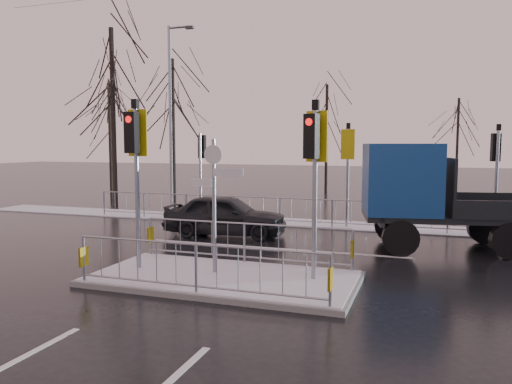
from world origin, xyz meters
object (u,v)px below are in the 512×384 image
(traffic_island, at_px, (223,264))
(flatbed_truck, at_px, (433,193))
(street_lamp_left, at_px, (172,112))
(car_far_lane, at_px, (225,215))

(traffic_island, xyz_separation_m, flatbed_truck, (4.50, 5.24, 1.27))
(traffic_island, bearing_deg, street_lamp_left, 124.07)
(traffic_island, relative_size, street_lamp_left, 0.73)
(street_lamp_left, bearing_deg, traffic_island, -55.93)
(traffic_island, distance_m, street_lamp_left, 12.17)
(car_far_lane, relative_size, flatbed_truck, 0.58)
(traffic_island, xyz_separation_m, car_far_lane, (-2.12, 5.24, 0.31))
(car_far_lane, bearing_deg, street_lamp_left, 39.08)
(car_far_lane, bearing_deg, flatbed_truck, -96.30)
(flatbed_truck, height_order, street_lamp_left, street_lamp_left)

